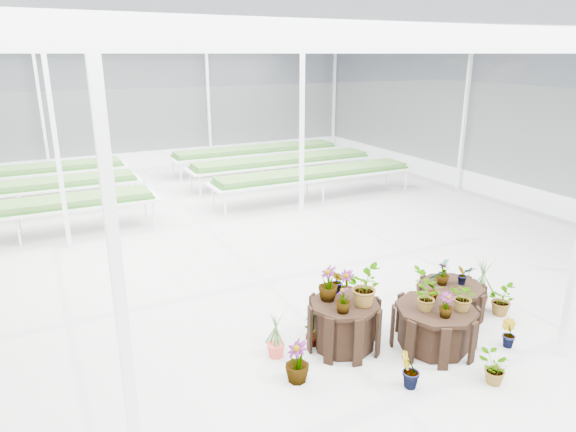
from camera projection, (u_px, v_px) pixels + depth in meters
name	position (u px, v px, depth m)	size (l,w,h in m)	color
ground_plane	(261.00, 289.00, 9.59)	(24.00, 24.00, 0.00)	gray
greenhouse_shell	(259.00, 171.00, 8.91)	(18.00, 24.00, 4.50)	white
steel_frame	(259.00, 171.00, 8.91)	(18.00, 24.00, 4.50)	silver
nursery_benches	(165.00, 184.00, 15.59)	(16.00, 7.00, 0.84)	silver
plinth_tall	(344.00, 325.00, 7.60)	(1.07, 1.07, 0.73)	black
plinth_mid	(434.00, 327.00, 7.61)	(1.23, 1.23, 0.65)	black
plinth_low	(451.00, 299.00, 8.66)	(1.10, 1.10, 0.49)	black
nursery_plants	(408.00, 301.00, 7.97)	(4.43, 3.36, 1.32)	#3C622C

